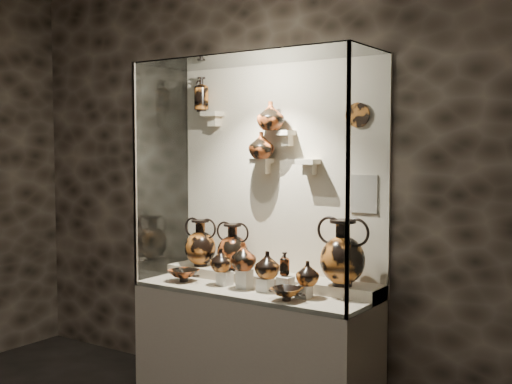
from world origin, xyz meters
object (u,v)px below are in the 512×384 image
amphora_right (342,252)px  ovoid_vase_b (271,116)px  amphora_mid (233,247)px  kylix_right (287,293)px  jug_a (221,260)px  ovoid_vase_a (261,145)px  jug_b (243,257)px  jug_e (308,273)px  lekythos_small (285,263)px  kylix_left (184,274)px  jug_c (268,265)px  lekythos_tall (202,92)px  amphora_left (201,243)px

amphora_right → ovoid_vase_b: bearing=152.9°
amphora_mid → kylix_right: bearing=-1.9°
jug_a → ovoid_vase_a: 0.86m
jug_b → jug_e: (0.49, 0.02, -0.06)m
lekythos_small → kylix_left: bearing=-164.1°
kylix_right → jug_e: bearing=50.6°
amphora_mid → jug_c: (0.43, -0.19, -0.06)m
ovoid_vase_a → lekythos_tall: bearing=-166.0°
amphora_left → ovoid_vase_a: 0.90m
ovoid_vase_b → kylix_right: bearing=-48.2°
jug_c → kylix_left: jug_c is taller
amphora_left → ovoid_vase_b: ovoid_vase_b is taller
lekythos_small → ovoid_vase_b: size_ratio=0.88×
ovoid_vase_b → kylix_left: bearing=-153.5°
kylix_right → lekythos_tall: size_ratio=0.84×
jug_a → lekythos_tall: bearing=149.9°
amphora_mid → kylix_left: size_ratio=1.28×
amphora_mid → jug_a: 0.23m
jug_b → jug_e: size_ratio=1.18×
jug_a → kylix_left: jug_a is taller
lekythos_small → kylix_left: 0.83m
amphora_left → kylix_left: bearing=-82.4°
jug_a → ovoid_vase_a: ovoid_vase_a is taller
lekythos_tall → kylix_left: bearing=-81.9°
jug_c → amphora_left: bearing=-173.7°
lekythos_small → kylix_right: size_ratio=0.71×
kylix_left → jug_b: bearing=16.7°
amphora_left → amphora_mid: 0.30m
amphora_right → lekythos_tall: size_ratio=1.46×
jug_c → ovoid_vase_b: 1.04m
jug_c → lekythos_tall: bearing=-178.4°
jug_b → jug_c: jug_b is taller
amphora_left → lekythos_tall: 1.14m
amphora_mid → lekythos_small: amphora_mid is taller
amphora_right → lekythos_tall: bearing=155.0°
lekythos_tall → ovoid_vase_b: bearing=-11.6°
ovoid_vase_a → amphora_mid: bearing=-151.3°
amphora_right → jug_c: bearing=177.6°
amphora_right → jug_a: amphora_right is taller
amphora_left → ovoid_vase_b: size_ratio=1.76×
jug_e → lekythos_tall: bearing=157.7°
amphora_right → kylix_right: 0.45m
jug_e → kylix_right: 0.19m
jug_e → ovoid_vase_a: 1.00m
jug_b → kylix_right: size_ratio=0.75×
jug_b → kylix_left: jug_b is taller
lekythos_small → ovoid_vase_a: bearing=156.2°
jug_a → jug_e: bearing=7.8°
amphora_left → jug_e: size_ratio=2.24×
jug_e → ovoid_vase_a: (-0.52, 0.24, 0.82)m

